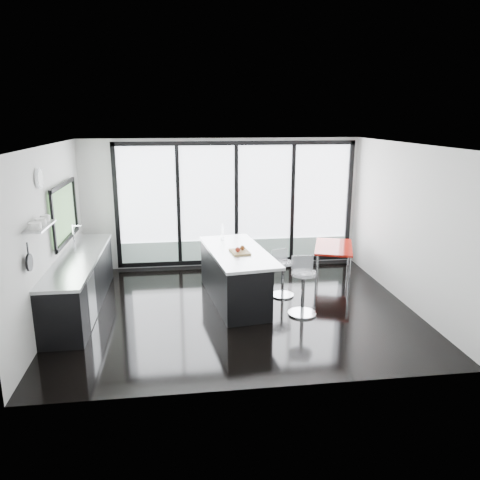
{
  "coord_description": "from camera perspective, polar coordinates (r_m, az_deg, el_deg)",
  "views": [
    {
      "loc": [
        -0.92,
        -7.51,
        3.23
      ],
      "look_at": [
        0.1,
        0.3,
        1.15
      ],
      "focal_mm": 35.0,
      "sensor_mm": 36.0,
      "label": 1
    }
  ],
  "objects": [
    {
      "name": "wall_right",
      "position": [
        8.67,
        19.65,
        1.73
      ],
      "size": [
        0.0,
        5.0,
        2.8
      ],
      "primitive_type": "cube",
      "color": "silver",
      "rests_on": "ground"
    },
    {
      "name": "bar_stool_near",
      "position": [
        7.92,
        7.67,
        -6.43
      ],
      "size": [
        0.52,
        0.52,
        0.76
      ],
      "primitive_type": "cylinder",
      "rotation": [
        0.0,
        0.0,
        -0.1
      ],
      "color": "silver",
      "rests_on": "floor"
    },
    {
      "name": "counter_cabinets",
      "position": [
        8.56,
        -18.89,
        -4.89
      ],
      "size": [
        0.69,
        3.24,
        1.36
      ],
      "color": "black",
      "rests_on": "floor"
    },
    {
      "name": "wall_left",
      "position": [
        8.22,
        -21.75,
        2.01
      ],
      "size": [
        0.26,
        5.0,
        2.8
      ],
      "color": "silver",
      "rests_on": "ground"
    },
    {
      "name": "red_table",
      "position": [
        9.79,
        11.26,
        -2.65
      ],
      "size": [
        1.11,
        1.45,
        0.69
      ],
      "primitive_type": "cube",
      "rotation": [
        0.0,
        0.0,
        -0.33
      ],
      "color": "#A5190F",
      "rests_on": "floor"
    },
    {
      "name": "floor",
      "position": [
        8.23,
        -0.42,
        -8.32
      ],
      "size": [
        6.0,
        5.0,
        0.0
      ],
      "primitive_type": "cube",
      "color": "black",
      "rests_on": "ground"
    },
    {
      "name": "island",
      "position": [
        8.42,
        -0.79,
        -4.31
      ],
      "size": [
        1.26,
        2.4,
        1.22
      ],
      "color": "black",
      "rests_on": "floor"
    },
    {
      "name": "wall_front",
      "position": [
        5.42,
        2.81,
        -4.99
      ],
      "size": [
        6.0,
        0.0,
        2.8
      ],
      "primitive_type": "cube",
      "color": "silver",
      "rests_on": "ground"
    },
    {
      "name": "wall_back",
      "position": [
        10.24,
        -0.63,
        3.76
      ],
      "size": [
        6.0,
        0.09,
        2.8
      ],
      "color": "silver",
      "rests_on": "ground"
    },
    {
      "name": "bar_stool_far",
      "position": [
        8.7,
        5.23,
        -4.72
      ],
      "size": [
        0.52,
        0.52,
        0.67
      ],
      "primitive_type": "cylinder",
      "rotation": [
        0.0,
        0.0,
        0.28
      ],
      "color": "silver",
      "rests_on": "floor"
    },
    {
      "name": "ceiling",
      "position": [
        7.58,
        -0.46,
        11.53
      ],
      "size": [
        6.0,
        5.0,
        0.0
      ],
      "primitive_type": "cube",
      "color": "white",
      "rests_on": "wall_back"
    }
  ]
}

